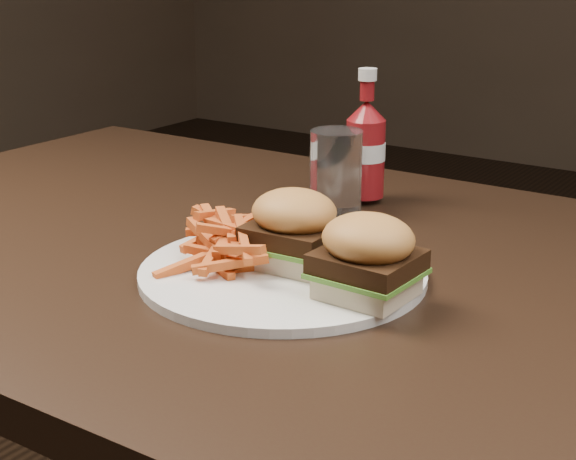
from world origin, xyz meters
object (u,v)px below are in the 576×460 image
Objects in this scene: plate at (283,273)px; ketchup_bottle at (365,158)px; tumbler at (336,171)px; dining_table at (237,256)px.

plate is 0.31m from ketchup_bottle.
tumbler is at bearing -96.66° from ketchup_bottle.
dining_table is 11.51× the size of ketchup_bottle.
tumbler is (0.04, 0.16, 0.08)m from dining_table.
ketchup_bottle is (-0.07, 0.29, 0.06)m from plate.
ketchup_bottle is 0.98× the size of tumbler.
ketchup_bottle is at bearing 78.61° from dining_table.
dining_table is 0.24m from ketchup_bottle.
dining_table is 0.13m from plate.
plate is (0.11, -0.07, 0.03)m from dining_table.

